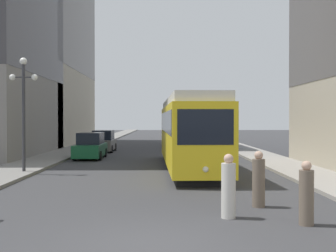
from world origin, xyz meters
TOP-DOWN VIEW (x-y plane):
  - ground_plane at (0.00, 0.00)m, footprint 200.00×200.00m
  - sidewalk_left at (-7.46, 40.00)m, footprint 2.83×120.00m
  - sidewalk_right at (7.46, 40.00)m, footprint 2.83×120.00m
  - streetcar at (1.75, 14.12)m, footprint 3.03×14.42m
  - transit_bus at (5.33, 32.60)m, footprint 2.90×12.94m
  - parked_car_left_near at (-4.75, 26.59)m, footprint 1.90×4.39m
  - parked_car_left_mid at (-4.75, 20.16)m, footprint 1.90×4.39m
  - pedestrian_crossing_near at (2.11, 2.32)m, footprint 0.40×0.40m
  - pedestrian_crossing_far at (4.00, 1.50)m, footprint 0.37×0.37m
  - pedestrian_on_sidewalk at (3.28, 3.77)m, footprint 0.39×0.39m
  - lamp_post_left_near at (-6.65, 11.79)m, footprint 1.41×0.36m

SIDE VIEW (x-z plane):
  - ground_plane at x=0.00m, z-range 0.00..0.00m
  - sidewalk_left at x=-7.46m, z-range 0.00..0.15m
  - sidewalk_right at x=7.46m, z-range 0.00..0.15m
  - pedestrian_crossing_far at x=4.00m, z-range -0.06..1.61m
  - pedestrian_on_sidewalk at x=3.28m, z-range -0.06..1.69m
  - pedestrian_crossing_near at x=2.11m, z-range -0.06..1.72m
  - parked_car_left_mid at x=-4.75m, z-range -0.07..1.75m
  - parked_car_left_near at x=-4.75m, z-range -0.07..1.75m
  - transit_bus at x=5.33m, z-range 0.22..3.67m
  - streetcar at x=1.75m, z-range 0.16..4.05m
  - lamp_post_left_near at x=-6.65m, z-range 1.03..6.70m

